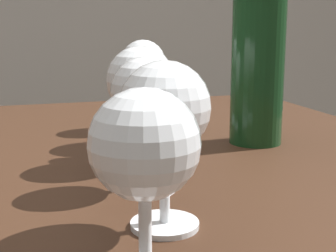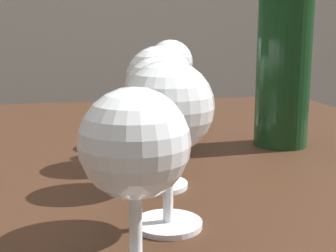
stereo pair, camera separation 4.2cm
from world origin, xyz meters
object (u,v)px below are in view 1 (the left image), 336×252
(wine_glass_merlot, at_px, (149,151))
(wine_bottle, at_px, (260,56))
(wine_glass_cabernet, at_px, (168,112))
(wine_glass_rose, at_px, (143,83))
(wine_glass_pinot, at_px, (145,66))
(wine_glass_port, at_px, (148,96))
(wine_glass_white, at_px, (144,85))

(wine_glass_merlot, bearing_deg, wine_bottle, 53.49)
(wine_glass_merlot, xyz_separation_m, wine_bottle, (0.25, 0.34, 0.03))
(wine_glass_cabernet, relative_size, wine_glass_rose, 0.99)
(wine_glass_cabernet, distance_m, wine_bottle, 0.34)
(wine_glass_pinot, bearing_deg, wine_glass_cabernet, -101.59)
(wine_glass_merlot, relative_size, wine_glass_port, 0.96)
(wine_bottle, bearing_deg, wine_glass_pinot, 133.23)
(wine_glass_cabernet, height_order, wine_glass_pinot, wine_glass_pinot)
(wine_glass_white, xyz_separation_m, wine_bottle, (0.16, -0.04, 0.04))
(wine_bottle, bearing_deg, wine_glass_cabernet, -129.85)
(wine_glass_pinot, bearing_deg, wine_glass_white, -104.89)
(wine_glass_rose, xyz_separation_m, wine_glass_pinot, (0.05, 0.20, 0.00))
(wine_glass_port, height_order, wine_bottle, wine_bottle)
(wine_glass_port, distance_m, wine_glass_rose, 0.09)
(wine_glass_cabernet, xyz_separation_m, wine_glass_rose, (0.03, 0.20, 0.00))
(wine_glass_cabernet, xyz_separation_m, wine_glass_pinot, (0.08, 0.40, 0.00))
(wine_glass_white, height_order, wine_bottle, wine_bottle)
(wine_glass_merlot, distance_m, wine_glass_port, 0.20)
(wine_glass_cabernet, distance_m, wine_glass_white, 0.30)
(wine_glass_cabernet, xyz_separation_m, wine_glass_white, (0.05, 0.29, -0.01))
(wine_glass_cabernet, bearing_deg, wine_glass_white, 79.59)
(wine_glass_port, bearing_deg, wine_glass_white, 77.10)
(wine_bottle, bearing_deg, wine_glass_port, -143.42)
(wine_glass_rose, bearing_deg, wine_glass_cabernet, -98.06)
(wine_glass_cabernet, relative_size, wine_glass_port, 1.03)
(wine_glass_port, distance_m, wine_glass_pinot, 0.30)
(wine_glass_merlot, distance_m, wine_bottle, 0.43)
(wine_glass_merlot, height_order, wine_glass_cabernet, wine_glass_cabernet)
(wine_glass_rose, relative_size, wine_bottle, 0.45)
(wine_glass_merlot, xyz_separation_m, wine_glass_port, (0.05, 0.19, 0.01))
(wine_glass_merlot, height_order, wine_glass_port, wine_glass_port)
(wine_glass_port, xyz_separation_m, wine_glass_white, (0.04, 0.19, -0.01))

